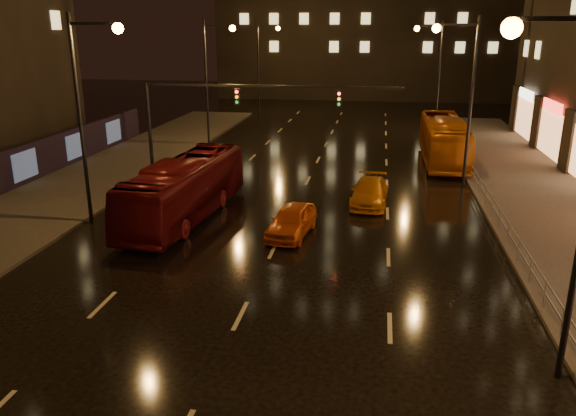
{
  "coord_description": "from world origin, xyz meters",
  "views": [
    {
      "loc": [
        4.33,
        -12.51,
        9.29
      ],
      "look_at": [
        0.93,
        8.38,
        2.5
      ],
      "focal_mm": 35.0,
      "sensor_mm": 36.0,
      "label": 1
    }
  ],
  "objects_px": {
    "bus_red": "(185,189)",
    "bus_curb": "(444,140)",
    "taxi_near": "(291,221)",
    "taxi_far": "(370,192)"
  },
  "relations": [
    {
      "from": "bus_curb",
      "to": "taxi_near",
      "type": "xyz_separation_m",
      "value": [
        -8.5,
        -16.84,
        -0.9
      ]
    },
    {
      "from": "taxi_near",
      "to": "taxi_far",
      "type": "bearing_deg",
      "value": 65.28
    },
    {
      "from": "bus_red",
      "to": "taxi_near",
      "type": "bearing_deg",
      "value": -11.64
    },
    {
      "from": "taxi_far",
      "to": "taxi_near",
      "type": "bearing_deg",
      "value": -119.31
    },
    {
      "from": "bus_curb",
      "to": "taxi_far",
      "type": "relative_size",
      "value": 2.49
    },
    {
      "from": "bus_red",
      "to": "bus_curb",
      "type": "distance_m",
      "value": 20.8
    },
    {
      "from": "taxi_near",
      "to": "bus_red",
      "type": "bearing_deg",
      "value": 171.27
    },
    {
      "from": "bus_red",
      "to": "bus_curb",
      "type": "bearing_deg",
      "value": 51.42
    },
    {
      "from": "bus_red",
      "to": "bus_curb",
      "type": "relative_size",
      "value": 0.95
    },
    {
      "from": "bus_red",
      "to": "taxi_near",
      "type": "xyz_separation_m",
      "value": [
        5.73,
        -1.67,
        -0.82
      ]
    }
  ]
}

